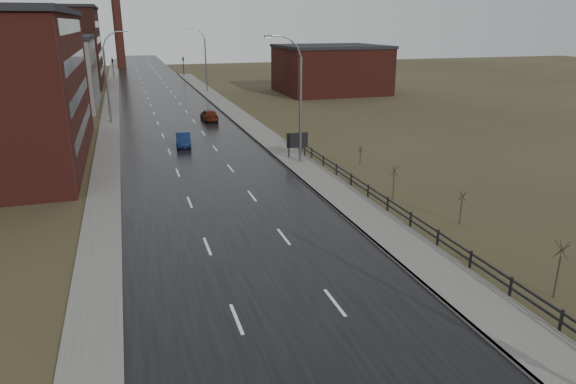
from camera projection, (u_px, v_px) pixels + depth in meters
road at (176, 122)px, 66.38m from camera, size 14.00×300.00×0.06m
sidewalk_right at (302, 165)px, 46.18m from camera, size 3.20×180.00×0.18m
curb_right at (286, 167)px, 45.75m from camera, size 0.16×180.00×0.18m
sidewalk_left at (109, 126)px, 64.02m from camera, size 2.40×260.00×0.12m
warehouse_mid at (38, 73)px, 75.89m from camera, size 16.32×20.40×10.50m
warehouse_far at (30, 47)px, 100.83m from camera, size 26.52×24.48×15.50m
building_right at (330, 69)px, 93.63m from camera, size 18.36×16.32×8.50m
smokestack at (116, 11)px, 141.29m from camera, size 2.70×2.70×30.70m
streetlight_right_mid at (297, 100)px, 45.25m from camera, size 3.36×0.28×11.35m
streetlight_left at (109, 77)px, 64.16m from camera, size 3.36×0.28×11.35m
streetlight_right_far at (204, 60)px, 94.15m from camera, size 3.36×0.28×11.35m
guardrail at (417, 222)px, 31.36m from camera, size 0.10×53.05×1.10m
shrub_c at (559, 268)px, 23.67m from camera, size 0.67×0.71×2.85m
shrub_d at (461, 207)px, 32.50m from camera, size 0.53×0.56×2.22m
shrub_e at (394, 181)px, 37.24m from camera, size 0.59×0.62×2.51m
shrub_f at (360, 155)px, 46.40m from camera, size 0.41×0.43×1.70m
billboard at (297, 141)px, 48.36m from camera, size 2.10×0.17×2.49m
traffic_light_left at (112, 58)px, 116.98m from camera, size 0.58×2.73×5.30m
traffic_light_right at (183, 57)px, 121.55m from camera, size 0.58×2.73×5.30m
car_near at (183, 140)px, 53.30m from camera, size 1.86×4.30×1.38m
car_far at (209, 115)px, 67.13m from camera, size 1.95×4.61×1.56m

